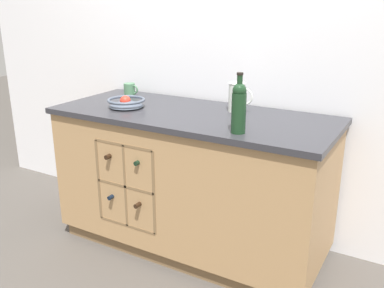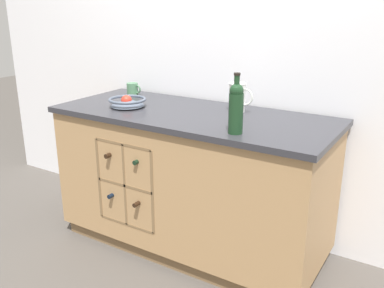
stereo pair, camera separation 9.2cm
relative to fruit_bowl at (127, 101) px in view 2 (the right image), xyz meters
name	(u,v)px [view 2 (the right image)]	position (x,y,z in m)	size (l,w,h in m)	color
ground_plane	(192,244)	(0.43, 0.09, -0.96)	(14.00, 14.00, 0.00)	#4C4742
back_wall	(225,47)	(0.43, 0.50, 0.32)	(4.40, 0.06, 2.55)	white
kitchen_island	(191,181)	(0.43, 0.09, -0.49)	(1.75, 0.75, 0.92)	brown
fruit_bowl	(127,101)	(0.00, 0.00, 0.00)	(0.24, 0.24, 0.08)	#4C5666
white_pitcher	(237,97)	(0.66, 0.26, 0.06)	(0.16, 0.11, 0.18)	silver
ceramic_mug	(133,89)	(-0.22, 0.32, 0.00)	(0.12, 0.08, 0.08)	#4C7A56
standing_wine_bottle	(236,107)	(0.85, -0.15, 0.10)	(0.08, 0.08, 0.31)	#19381E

